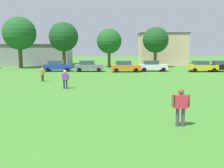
{
  "coord_description": "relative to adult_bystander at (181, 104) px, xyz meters",
  "views": [
    {
      "loc": [
        3.51,
        -2.5,
        3.66
      ],
      "look_at": [
        3.82,
        8.47,
        2.14
      ],
      "focal_mm": 42.34,
      "sensor_mm": 36.0,
      "label": 1
    }
  ],
  "objects": [
    {
      "name": "parked_car_gray_1",
      "position": [
        -5.95,
        28.56,
        -0.2
      ],
      "size": [
        4.3,
        2.02,
        1.68
      ],
      "color": "slate",
      "rests_on": "ground"
    },
    {
      "name": "tree_right",
      "position": [
        -2.67,
        37.0,
        3.73
      ],
      "size": [
        4.55,
        4.55,
        7.09
      ],
      "color": "brown",
      "rests_on": "ground"
    },
    {
      "name": "parked_car_blue_0",
      "position": [
        -10.77,
        29.0,
        -0.2
      ],
      "size": [
        4.3,
        2.02,
        1.68
      ],
      "color": "#1E38AD",
      "rests_on": "ground"
    },
    {
      "name": "tree_far_right",
      "position": [
        5.9,
        37.14,
        3.96
      ],
      "size": [
        4.77,
        4.77,
        7.43
      ],
      "color": "brown",
      "rests_on": "ground"
    },
    {
      "name": "parked_car_white_3",
      "position": [
        3.84,
        28.61,
        -0.2
      ],
      "size": [
        4.3,
        2.02,
        1.68
      ],
      "color": "white",
      "rests_on": "ground"
    },
    {
      "name": "tree_center",
      "position": [
        -10.91,
        36.68,
        4.49
      ],
      "size": [
        5.28,
        5.28,
        8.23
      ],
      "color": "brown",
      "rests_on": "ground"
    },
    {
      "name": "parked_car_yellow_4",
      "position": [
        11.21,
        27.61,
        -0.2
      ],
      "size": [
        4.3,
        2.02,
        1.68
      ],
      "color": "yellow",
      "rests_on": "ground"
    },
    {
      "name": "parked_car_black_5",
      "position": [
        14.49,
        27.86,
        -0.2
      ],
      "size": [
        4.3,
        2.02,
        1.68
      ],
      "color": "black",
      "rests_on": "ground"
    },
    {
      "name": "adult_bystander",
      "position": [
        0.0,
        0.0,
        0.0
      ],
      "size": [
        0.85,
        0.33,
        1.78
      ],
      "rotation": [
        0.0,
        0.0,
        3.14
      ],
      "color": "#4C4C51",
      "rests_on": "ground"
    },
    {
      "name": "house_left",
      "position": [
        8.94,
        44.93,
        2.31
      ],
      "size": [
        10.1,
        6.4,
        6.72
      ],
      "color": "beige",
      "rests_on": "ground"
    },
    {
      "name": "bystander_near_trees",
      "position": [
        -7.04,
        11.56,
        -0.07
      ],
      "size": [
        0.79,
        0.37,
        1.67
      ],
      "rotation": [
        0.0,
        0.0,
        6.17
      ],
      "color": "navy",
      "rests_on": "ground"
    },
    {
      "name": "house_right",
      "position": [
        -17.82,
        44.93,
        1.12
      ],
      "size": [
        14.44,
        8.85,
        4.34
      ],
      "color": "#9999A3",
      "rests_on": "ground"
    },
    {
      "name": "tree_left",
      "position": [
        -18.47,
        35.62,
        5.04
      ],
      "size": [
        5.79,
        5.79,
        9.03
      ],
      "color": "brown",
      "rests_on": "ground"
    },
    {
      "name": "bystander_midfield",
      "position": [
        -10.27,
        16.77,
        -0.16
      ],
      "size": [
        0.45,
        0.67,
        1.52
      ],
      "rotation": [
        0.0,
        0.0,
        1.17
      ],
      "color": "#4C4C51",
      "rests_on": "ground"
    },
    {
      "name": "ground_plane",
      "position": [
        -7.03,
        20.61,
        -1.06
      ],
      "size": [
        160.0,
        160.0,
        0.0
      ],
      "primitive_type": "plane",
      "color": "#42842D"
    },
    {
      "name": "parked_car_orange_2",
      "position": [
        -0.43,
        27.6,
        -0.2
      ],
      "size": [
        4.3,
        2.02,
        1.68
      ],
      "color": "orange",
      "rests_on": "ground"
    }
  ]
}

